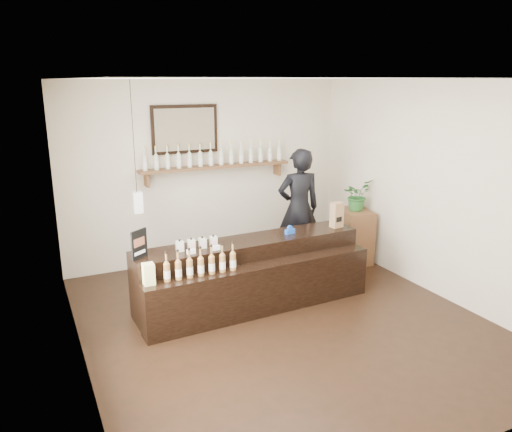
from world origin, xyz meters
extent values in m
plane|color=black|center=(0.00, 0.00, 0.00)|extent=(5.00, 5.00, 0.00)
plane|color=beige|center=(0.00, 2.50, 1.40)|extent=(4.50, 0.00, 4.50)
plane|color=beige|center=(0.00, -2.50, 1.40)|extent=(4.50, 0.00, 4.50)
plane|color=beige|center=(-2.25, 0.00, 1.40)|extent=(0.00, 5.00, 5.00)
plane|color=beige|center=(2.25, 0.00, 1.40)|extent=(0.00, 5.00, 5.00)
plane|color=white|center=(0.00, 0.00, 2.80)|extent=(5.00, 5.00, 0.00)
cube|color=brown|center=(0.10, 2.37, 1.50)|extent=(2.40, 0.25, 0.04)
cube|color=brown|center=(-0.98, 2.40, 1.38)|extent=(0.04, 0.20, 0.20)
cube|color=brown|center=(1.18, 2.40, 1.38)|extent=(0.04, 0.20, 0.20)
cube|color=black|center=(-0.35, 2.47, 2.08)|extent=(1.02, 0.04, 0.72)
cube|color=#41392A|center=(-0.35, 2.44, 2.08)|extent=(0.92, 0.01, 0.62)
cube|color=white|center=(-1.30, 1.60, 1.25)|extent=(0.12, 0.12, 0.28)
cylinder|color=black|center=(-1.30, 1.60, 2.09)|extent=(0.01, 0.01, 1.41)
cylinder|color=beige|center=(-1.00, 2.37, 1.62)|extent=(0.07, 0.07, 0.20)
cone|color=beige|center=(-1.00, 2.37, 1.75)|extent=(0.07, 0.07, 0.05)
cylinder|color=beige|center=(-1.00, 2.37, 1.81)|extent=(0.02, 0.02, 0.07)
cylinder|color=gold|center=(-1.00, 2.37, 1.86)|extent=(0.03, 0.03, 0.02)
cylinder|color=white|center=(-1.00, 2.37, 1.60)|extent=(0.07, 0.07, 0.09)
cylinder|color=beige|center=(-0.83, 2.37, 1.62)|extent=(0.07, 0.07, 0.20)
cone|color=beige|center=(-0.83, 2.37, 1.75)|extent=(0.07, 0.07, 0.05)
cylinder|color=beige|center=(-0.83, 2.37, 1.81)|extent=(0.02, 0.02, 0.07)
cylinder|color=gold|center=(-0.83, 2.37, 1.86)|extent=(0.03, 0.03, 0.02)
cylinder|color=white|center=(-0.83, 2.37, 1.60)|extent=(0.07, 0.07, 0.09)
cylinder|color=beige|center=(-0.66, 2.37, 1.62)|extent=(0.07, 0.07, 0.20)
cone|color=beige|center=(-0.66, 2.37, 1.75)|extent=(0.07, 0.07, 0.05)
cylinder|color=beige|center=(-0.66, 2.37, 1.81)|extent=(0.02, 0.02, 0.07)
cylinder|color=gold|center=(-0.66, 2.37, 1.86)|extent=(0.03, 0.03, 0.02)
cylinder|color=white|center=(-0.66, 2.37, 1.60)|extent=(0.07, 0.07, 0.09)
cylinder|color=beige|center=(-0.49, 2.37, 1.62)|extent=(0.07, 0.07, 0.20)
cone|color=beige|center=(-0.49, 2.37, 1.75)|extent=(0.07, 0.07, 0.05)
cylinder|color=beige|center=(-0.49, 2.37, 1.81)|extent=(0.02, 0.02, 0.07)
cylinder|color=gold|center=(-0.49, 2.37, 1.86)|extent=(0.03, 0.03, 0.02)
cylinder|color=white|center=(-0.49, 2.37, 1.60)|extent=(0.07, 0.07, 0.09)
cylinder|color=beige|center=(-0.32, 2.37, 1.62)|extent=(0.07, 0.07, 0.20)
cone|color=beige|center=(-0.32, 2.37, 1.75)|extent=(0.07, 0.07, 0.05)
cylinder|color=beige|center=(-0.32, 2.37, 1.81)|extent=(0.02, 0.02, 0.07)
cylinder|color=gold|center=(-0.32, 2.37, 1.86)|extent=(0.03, 0.03, 0.02)
cylinder|color=white|center=(-0.32, 2.37, 1.60)|extent=(0.07, 0.07, 0.09)
cylinder|color=beige|center=(-0.15, 2.37, 1.62)|extent=(0.07, 0.07, 0.20)
cone|color=beige|center=(-0.15, 2.37, 1.75)|extent=(0.07, 0.07, 0.05)
cylinder|color=beige|center=(-0.15, 2.37, 1.81)|extent=(0.02, 0.02, 0.07)
cylinder|color=gold|center=(-0.15, 2.37, 1.86)|extent=(0.03, 0.03, 0.02)
cylinder|color=white|center=(-0.15, 2.37, 1.60)|extent=(0.07, 0.07, 0.09)
cylinder|color=beige|center=(0.02, 2.37, 1.62)|extent=(0.07, 0.07, 0.20)
cone|color=beige|center=(0.02, 2.37, 1.75)|extent=(0.07, 0.07, 0.05)
cylinder|color=beige|center=(0.02, 2.37, 1.81)|extent=(0.02, 0.02, 0.07)
cylinder|color=gold|center=(0.02, 2.37, 1.86)|extent=(0.03, 0.03, 0.02)
cylinder|color=white|center=(0.02, 2.37, 1.60)|extent=(0.07, 0.07, 0.09)
cylinder|color=beige|center=(0.18, 2.37, 1.62)|extent=(0.07, 0.07, 0.20)
cone|color=beige|center=(0.18, 2.37, 1.75)|extent=(0.07, 0.07, 0.05)
cylinder|color=beige|center=(0.18, 2.37, 1.81)|extent=(0.02, 0.02, 0.07)
cylinder|color=gold|center=(0.18, 2.37, 1.86)|extent=(0.03, 0.03, 0.02)
cylinder|color=white|center=(0.18, 2.37, 1.60)|extent=(0.07, 0.07, 0.09)
cylinder|color=beige|center=(0.35, 2.37, 1.62)|extent=(0.07, 0.07, 0.20)
cone|color=beige|center=(0.35, 2.37, 1.75)|extent=(0.07, 0.07, 0.05)
cylinder|color=beige|center=(0.35, 2.37, 1.81)|extent=(0.02, 0.02, 0.07)
cylinder|color=gold|center=(0.35, 2.37, 1.86)|extent=(0.03, 0.03, 0.02)
cylinder|color=white|center=(0.35, 2.37, 1.60)|extent=(0.07, 0.07, 0.09)
cylinder|color=beige|center=(0.52, 2.37, 1.62)|extent=(0.07, 0.07, 0.20)
cone|color=beige|center=(0.52, 2.37, 1.75)|extent=(0.07, 0.07, 0.05)
cylinder|color=beige|center=(0.52, 2.37, 1.81)|extent=(0.02, 0.02, 0.07)
cylinder|color=gold|center=(0.52, 2.37, 1.86)|extent=(0.03, 0.03, 0.02)
cylinder|color=white|center=(0.52, 2.37, 1.60)|extent=(0.07, 0.07, 0.09)
cylinder|color=beige|center=(0.69, 2.37, 1.62)|extent=(0.07, 0.07, 0.20)
cone|color=beige|center=(0.69, 2.37, 1.75)|extent=(0.07, 0.07, 0.05)
cylinder|color=beige|center=(0.69, 2.37, 1.81)|extent=(0.02, 0.02, 0.07)
cylinder|color=gold|center=(0.69, 2.37, 1.86)|extent=(0.03, 0.03, 0.02)
cylinder|color=white|center=(0.69, 2.37, 1.60)|extent=(0.07, 0.07, 0.09)
cylinder|color=beige|center=(0.86, 2.37, 1.62)|extent=(0.07, 0.07, 0.20)
cone|color=beige|center=(0.86, 2.37, 1.75)|extent=(0.07, 0.07, 0.05)
cylinder|color=beige|center=(0.86, 2.37, 1.81)|extent=(0.02, 0.02, 0.07)
cylinder|color=gold|center=(0.86, 2.37, 1.86)|extent=(0.03, 0.03, 0.02)
cylinder|color=white|center=(0.86, 2.37, 1.60)|extent=(0.07, 0.07, 0.09)
cylinder|color=beige|center=(1.03, 2.37, 1.62)|extent=(0.07, 0.07, 0.20)
cone|color=beige|center=(1.03, 2.37, 1.75)|extent=(0.07, 0.07, 0.05)
cylinder|color=beige|center=(1.03, 2.37, 1.81)|extent=(0.02, 0.02, 0.07)
cylinder|color=gold|center=(1.03, 2.37, 1.86)|extent=(0.03, 0.03, 0.02)
cylinder|color=white|center=(1.03, 2.37, 1.60)|extent=(0.07, 0.07, 0.09)
cylinder|color=beige|center=(1.20, 2.37, 1.62)|extent=(0.07, 0.07, 0.20)
cone|color=beige|center=(1.20, 2.37, 1.75)|extent=(0.07, 0.07, 0.05)
cylinder|color=beige|center=(1.20, 2.37, 1.81)|extent=(0.02, 0.02, 0.07)
cylinder|color=gold|center=(1.20, 2.37, 1.86)|extent=(0.03, 0.03, 0.02)
cylinder|color=white|center=(1.20, 2.37, 1.60)|extent=(0.07, 0.07, 0.09)
cube|color=black|center=(-0.11, 0.70, 0.42)|extent=(3.01, 0.64, 0.84)
cube|color=black|center=(-0.11, 0.30, 0.32)|extent=(3.00, 0.38, 0.63)
cube|color=white|center=(-0.95, 0.51, 0.86)|extent=(0.10, 0.04, 0.05)
cube|color=white|center=(-0.64, 0.51, 0.86)|extent=(0.10, 0.04, 0.05)
cube|color=#D2D080|center=(-1.50, 0.30, 0.69)|extent=(0.12, 0.12, 0.12)
cube|color=#D2D080|center=(-1.50, 0.30, 0.81)|extent=(0.12, 0.12, 0.12)
cube|color=beige|center=(-1.03, 0.66, 0.89)|extent=(0.08, 0.08, 0.13)
cube|color=beige|center=(-1.03, 0.62, 0.89)|extent=(0.07, 0.00, 0.06)
cylinder|color=black|center=(-1.03, 0.66, 0.97)|extent=(0.02, 0.02, 0.03)
cube|color=beige|center=(-0.89, 0.66, 0.89)|extent=(0.08, 0.08, 0.13)
cube|color=beige|center=(-0.89, 0.62, 0.89)|extent=(0.07, 0.00, 0.06)
cylinder|color=black|center=(-0.89, 0.66, 0.97)|extent=(0.02, 0.02, 0.03)
cube|color=beige|center=(-0.75, 0.66, 0.89)|extent=(0.08, 0.08, 0.13)
cube|color=beige|center=(-0.75, 0.62, 0.89)|extent=(0.07, 0.00, 0.06)
cylinder|color=black|center=(-0.75, 0.66, 0.97)|extent=(0.02, 0.02, 0.03)
cube|color=beige|center=(-0.61, 0.66, 0.89)|extent=(0.08, 0.08, 0.13)
cube|color=beige|center=(-0.61, 0.62, 0.89)|extent=(0.07, 0.00, 0.06)
cylinder|color=black|center=(-0.61, 0.66, 0.97)|extent=(0.02, 0.02, 0.03)
cylinder|color=olive|center=(-1.30, 0.30, 0.74)|extent=(0.07, 0.07, 0.20)
cone|color=olive|center=(-1.30, 0.30, 0.86)|extent=(0.07, 0.07, 0.05)
cylinder|color=olive|center=(-1.30, 0.30, 0.92)|extent=(0.02, 0.02, 0.07)
cylinder|color=black|center=(-1.30, 0.30, 0.97)|extent=(0.03, 0.03, 0.02)
cylinder|color=white|center=(-1.30, 0.30, 0.72)|extent=(0.07, 0.07, 0.09)
cylinder|color=olive|center=(-1.17, 0.30, 0.74)|extent=(0.07, 0.07, 0.20)
cone|color=olive|center=(-1.17, 0.30, 0.86)|extent=(0.07, 0.07, 0.05)
cylinder|color=olive|center=(-1.17, 0.30, 0.92)|extent=(0.02, 0.02, 0.07)
cylinder|color=black|center=(-1.17, 0.30, 0.97)|extent=(0.03, 0.03, 0.02)
cylinder|color=white|center=(-1.17, 0.30, 0.72)|extent=(0.07, 0.07, 0.09)
cylinder|color=olive|center=(-1.03, 0.30, 0.74)|extent=(0.07, 0.07, 0.20)
cone|color=olive|center=(-1.03, 0.30, 0.86)|extent=(0.07, 0.07, 0.05)
cylinder|color=olive|center=(-1.03, 0.30, 0.92)|extent=(0.02, 0.02, 0.07)
cylinder|color=black|center=(-1.03, 0.30, 0.97)|extent=(0.03, 0.03, 0.02)
cylinder|color=white|center=(-1.03, 0.30, 0.72)|extent=(0.07, 0.07, 0.09)
cylinder|color=olive|center=(-0.90, 0.30, 0.74)|extent=(0.07, 0.07, 0.20)
cone|color=olive|center=(-0.90, 0.30, 0.86)|extent=(0.07, 0.07, 0.05)
cylinder|color=olive|center=(-0.90, 0.30, 0.92)|extent=(0.02, 0.02, 0.07)
cylinder|color=black|center=(-0.90, 0.30, 0.97)|extent=(0.03, 0.03, 0.02)
cylinder|color=white|center=(-0.90, 0.30, 0.72)|extent=(0.07, 0.07, 0.09)
cylinder|color=olive|center=(-0.77, 0.30, 0.74)|extent=(0.07, 0.07, 0.20)
cone|color=olive|center=(-0.77, 0.30, 0.86)|extent=(0.07, 0.07, 0.05)
cylinder|color=olive|center=(-0.77, 0.30, 0.92)|extent=(0.02, 0.02, 0.07)
cylinder|color=black|center=(-0.77, 0.30, 0.97)|extent=(0.03, 0.03, 0.02)
cylinder|color=white|center=(-0.77, 0.30, 0.72)|extent=(0.07, 0.07, 0.09)
cylinder|color=olive|center=(-0.64, 0.30, 0.74)|extent=(0.07, 0.07, 0.20)
cone|color=olive|center=(-0.64, 0.30, 0.86)|extent=(0.07, 0.07, 0.05)
cylinder|color=olive|center=(-0.64, 0.30, 0.92)|extent=(0.02, 0.02, 0.07)
cylinder|color=black|center=(-0.64, 0.30, 0.97)|extent=(0.03, 0.03, 0.02)
cylinder|color=white|center=(-0.64, 0.30, 0.72)|extent=(0.07, 0.07, 0.09)
cylinder|color=olive|center=(-0.51, 0.30, 0.74)|extent=(0.07, 0.07, 0.20)
cone|color=olive|center=(-0.51, 0.30, 0.86)|extent=(0.07, 0.07, 0.05)
cylinder|color=olive|center=(-0.51, 0.30, 0.92)|extent=(0.02, 0.02, 0.07)
cylinder|color=black|center=(-0.51, 0.30, 0.97)|extent=(0.03, 0.03, 0.02)
cylinder|color=white|center=(-0.51, 0.30, 0.72)|extent=(0.07, 0.07, 0.09)
cube|color=black|center=(-1.52, 0.61, 1.00)|extent=(0.21, 0.15, 0.34)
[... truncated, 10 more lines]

